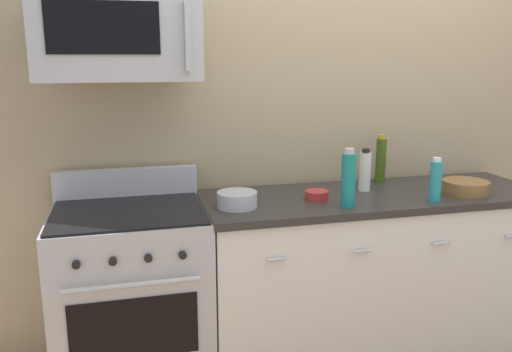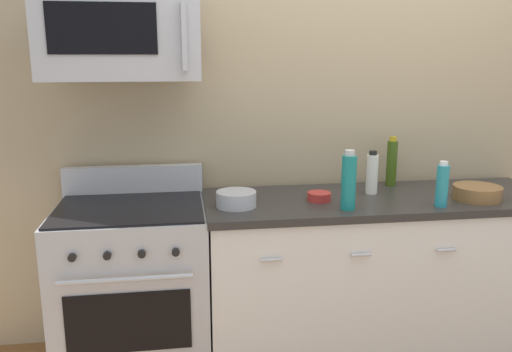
{
  "view_description": "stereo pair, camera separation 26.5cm",
  "coord_description": "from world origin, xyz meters",
  "px_view_note": "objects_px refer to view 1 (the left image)",
  "views": [
    {
      "loc": [
        -1.33,
        -2.56,
        1.66
      ],
      "look_at": [
        -0.7,
        -0.05,
        1.07
      ],
      "focal_mm": 36.72,
      "sensor_mm": 36.0,
      "label": 1
    },
    {
      "loc": [
        -1.07,
        -2.61,
        1.66
      ],
      "look_at": [
        -0.7,
        -0.05,
        1.07
      ],
      "focal_mm": 36.72,
      "sensor_mm": 36.0,
      "label": 2
    }
  ],
  "objects_px": {
    "bowl_wooden_salad": "(465,187)",
    "bottle_vinegar_white": "(365,171)",
    "range_oven": "(133,294)",
    "bottle_dish_soap": "(436,181)",
    "bottle_olive_oil": "(381,160)",
    "bowl_steel_prep": "(237,199)",
    "bowl_red_small": "(317,195)",
    "microwave": "(118,37)",
    "bottle_sparkling_teal": "(348,179)"
  },
  "relations": [
    {
      "from": "bottle_dish_soap",
      "to": "range_oven",
      "type": "bearing_deg",
      "value": 171.78
    },
    {
      "from": "bowl_wooden_salad",
      "to": "bowl_steel_prep",
      "type": "bearing_deg",
      "value": 177.75
    },
    {
      "from": "range_oven",
      "to": "microwave",
      "type": "distance_m",
      "value": 1.28
    },
    {
      "from": "microwave",
      "to": "bowl_steel_prep",
      "type": "xyz_separation_m",
      "value": [
        0.54,
        -0.12,
        -0.79
      ]
    },
    {
      "from": "bottle_sparkling_teal",
      "to": "bowl_red_small",
      "type": "xyz_separation_m",
      "value": [
        -0.1,
        0.17,
        -0.12
      ]
    },
    {
      "from": "bottle_dish_soap",
      "to": "bowl_wooden_salad",
      "type": "height_order",
      "value": "bottle_dish_soap"
    },
    {
      "from": "range_oven",
      "to": "bottle_sparkling_teal",
      "type": "xyz_separation_m",
      "value": [
        1.08,
        -0.2,
        0.59
      ]
    },
    {
      "from": "bottle_sparkling_teal",
      "to": "bowl_steel_prep",
      "type": "distance_m",
      "value": 0.57
    },
    {
      "from": "bottle_vinegar_white",
      "to": "bottle_olive_oil",
      "type": "xyz_separation_m",
      "value": [
        0.18,
        0.16,
        0.02
      ]
    },
    {
      "from": "bottle_dish_soap",
      "to": "bowl_red_small",
      "type": "distance_m",
      "value": 0.62
    },
    {
      "from": "bottle_olive_oil",
      "to": "bowl_red_small",
      "type": "bearing_deg",
      "value": -152.55
    },
    {
      "from": "bottle_vinegar_white",
      "to": "bottle_dish_soap",
      "type": "distance_m",
      "value": 0.39
    },
    {
      "from": "bowl_wooden_salad",
      "to": "bottle_dish_soap",
      "type": "bearing_deg",
      "value": -159.3
    },
    {
      "from": "range_oven",
      "to": "microwave",
      "type": "bearing_deg",
      "value": 89.71
    },
    {
      "from": "microwave",
      "to": "bowl_red_small",
      "type": "height_order",
      "value": "microwave"
    },
    {
      "from": "bottle_dish_soap",
      "to": "bottle_vinegar_white",
      "type": "bearing_deg",
      "value": 130.96
    },
    {
      "from": "bottle_olive_oil",
      "to": "bowl_steel_prep",
      "type": "xyz_separation_m",
      "value": [
        -0.95,
        -0.31,
        -0.1
      ]
    },
    {
      "from": "bottle_sparkling_teal",
      "to": "bowl_red_small",
      "type": "distance_m",
      "value": 0.23
    },
    {
      "from": "range_oven",
      "to": "bottle_olive_oil",
      "type": "xyz_separation_m",
      "value": [
        1.48,
        0.23,
        0.59
      ]
    },
    {
      "from": "bottle_vinegar_white",
      "to": "bowl_steel_prep",
      "type": "height_order",
      "value": "bottle_vinegar_white"
    },
    {
      "from": "bottle_olive_oil",
      "to": "bottle_sparkling_teal",
      "type": "bearing_deg",
      "value": -132.86
    },
    {
      "from": "bottle_vinegar_white",
      "to": "bowl_wooden_salad",
      "type": "distance_m",
      "value": 0.55
    },
    {
      "from": "microwave",
      "to": "bottle_dish_soap",
      "type": "xyz_separation_m",
      "value": [
        1.56,
        -0.27,
        -0.72
      ]
    },
    {
      "from": "bowl_steel_prep",
      "to": "bowl_red_small",
      "type": "distance_m",
      "value": 0.45
    },
    {
      "from": "microwave",
      "to": "bowl_wooden_salad",
      "type": "bearing_deg",
      "value": -5.48
    },
    {
      "from": "bottle_sparkling_teal",
      "to": "bottle_olive_oil",
      "type": "distance_m",
      "value": 0.59
    },
    {
      "from": "bottle_olive_oil",
      "to": "bowl_wooden_salad",
      "type": "distance_m",
      "value": 0.5
    },
    {
      "from": "bottle_dish_soap",
      "to": "bowl_steel_prep",
      "type": "distance_m",
      "value": 1.04
    },
    {
      "from": "bottle_vinegar_white",
      "to": "bottle_sparkling_teal",
      "type": "bearing_deg",
      "value": -129.28
    },
    {
      "from": "bottle_olive_oil",
      "to": "bowl_steel_prep",
      "type": "distance_m",
      "value": 1.0
    },
    {
      "from": "bottle_dish_soap",
      "to": "bowl_wooden_salad",
      "type": "distance_m",
      "value": 0.28
    },
    {
      "from": "microwave",
      "to": "bottle_olive_oil",
      "type": "height_order",
      "value": "microwave"
    },
    {
      "from": "range_oven",
      "to": "bottle_dish_soap",
      "type": "distance_m",
      "value": 1.67
    },
    {
      "from": "bottle_vinegar_white",
      "to": "bowl_red_small",
      "type": "height_order",
      "value": "bottle_vinegar_white"
    },
    {
      "from": "microwave",
      "to": "bowl_wooden_salad",
      "type": "xyz_separation_m",
      "value": [
        1.82,
        -0.17,
        -0.79
      ]
    },
    {
      "from": "bottle_olive_oil",
      "to": "bottle_dish_soap",
      "type": "height_order",
      "value": "bottle_olive_oil"
    },
    {
      "from": "range_oven",
      "to": "bowl_wooden_salad",
      "type": "relative_size",
      "value": 4.28
    },
    {
      "from": "range_oven",
      "to": "bottle_vinegar_white",
      "type": "height_order",
      "value": "bottle_vinegar_white"
    },
    {
      "from": "bottle_olive_oil",
      "to": "microwave",
      "type": "bearing_deg",
      "value": -172.86
    },
    {
      "from": "range_oven",
      "to": "microwave",
      "type": "relative_size",
      "value": 1.44
    },
    {
      "from": "bowl_steel_prep",
      "to": "bowl_wooden_salad",
      "type": "bearing_deg",
      "value": -2.25
    },
    {
      "from": "microwave",
      "to": "bottle_vinegar_white",
      "type": "height_order",
      "value": "microwave"
    },
    {
      "from": "bottle_sparkling_teal",
      "to": "bowl_red_small",
      "type": "bearing_deg",
      "value": 119.72
    },
    {
      "from": "bowl_wooden_salad",
      "to": "microwave",
      "type": "bearing_deg",
      "value": 174.52
    },
    {
      "from": "bowl_steel_prep",
      "to": "bowl_red_small",
      "type": "bearing_deg",
      "value": 6.21
    },
    {
      "from": "bowl_wooden_salad",
      "to": "bottle_vinegar_white",
      "type": "bearing_deg",
      "value": 158.62
    },
    {
      "from": "bowl_steel_prep",
      "to": "bowl_wooden_salad",
      "type": "relative_size",
      "value": 0.81
    },
    {
      "from": "bowl_red_small",
      "to": "bottle_olive_oil",
      "type": "bearing_deg",
      "value": 27.45
    },
    {
      "from": "bottle_dish_soap",
      "to": "bowl_steel_prep",
      "type": "height_order",
      "value": "bottle_dish_soap"
    },
    {
      "from": "microwave",
      "to": "bottle_sparkling_teal",
      "type": "bearing_deg",
      "value": -13.02
    }
  ]
}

